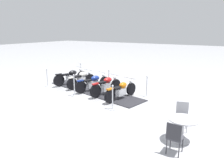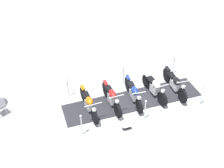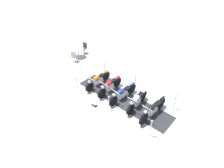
% 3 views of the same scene
% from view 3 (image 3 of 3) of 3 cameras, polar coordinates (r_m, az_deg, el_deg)
% --- Properties ---
extents(ground_plane, '(80.00, 80.00, 0.00)m').
position_cam_3_polar(ground_plane, '(11.50, 3.26, -4.62)').
color(ground_plane, '#B2B2B7').
extents(display_platform, '(6.51, 2.69, 0.04)m').
position_cam_3_polar(display_platform, '(11.49, 3.26, -4.55)').
color(display_platform, '#28282D').
rests_on(display_platform, ground_plane).
extents(motorcycle_copper, '(0.74, 2.25, 0.93)m').
position_cam_3_polar(motorcycle_copper, '(12.27, -4.36, 1.19)').
color(motorcycle_copper, black).
rests_on(motorcycle_copper, display_platform).
extents(motorcycle_maroon, '(0.69, 2.16, 0.99)m').
position_cam_3_polar(motorcycle_maroon, '(11.66, -0.73, -0.61)').
color(motorcycle_maroon, black).
rests_on(motorcycle_maroon, display_platform).
extents(motorcycle_navy, '(0.85, 2.24, 0.96)m').
position_cam_3_polar(motorcycle_navy, '(11.16, 3.19, -2.87)').
color(motorcycle_navy, black).
rests_on(motorcycle_navy, display_platform).
extents(motorcycle_cream, '(0.67, 2.08, 0.97)m').
position_cam_3_polar(motorcycle_cream, '(10.72, 7.62, -5.11)').
color(motorcycle_cream, black).
rests_on(motorcycle_cream, display_platform).
extents(motorcycle_black, '(0.83, 2.29, 1.02)m').
position_cam_3_polar(motorcycle_black, '(10.35, 12.30, -7.60)').
color(motorcycle_black, black).
rests_on(motorcycle_black, display_platform).
extents(stanchion_left_mid, '(0.36, 0.36, 1.14)m').
position_cam_3_polar(stanchion_left_mid, '(12.08, 7.04, -0.38)').
color(stanchion_left_mid, silver).
rests_on(stanchion_left_mid, ground_plane).
extents(stanchion_right_mid, '(0.34, 0.34, 1.05)m').
position_cam_3_polar(stanchion_right_mid, '(10.57, -0.97, -6.74)').
color(stanchion_right_mid, silver).
rests_on(stanchion_right_mid, ground_plane).
extents(stanchion_right_rear, '(0.30, 0.30, 1.14)m').
position_cam_3_polar(stanchion_right_rear, '(9.49, 11.59, -13.74)').
color(stanchion_right_rear, silver).
rests_on(stanchion_right_rear, ground_plane).
extents(stanchion_right_front, '(0.31, 0.31, 1.08)m').
position_cam_3_polar(stanchion_right_front, '(12.09, -10.52, -0.60)').
color(stanchion_right_front, silver).
rests_on(stanchion_right_front, ground_plane).
extents(stanchion_left_front, '(0.36, 0.36, 1.09)m').
position_cam_3_polar(stanchion_left_front, '(13.46, -2.34, 4.18)').
color(stanchion_left_front, silver).
rests_on(stanchion_left_front, ground_plane).
extents(stanchion_left_rear, '(0.33, 0.33, 1.09)m').
position_cam_3_polar(stanchion_left_rear, '(11.19, 18.38, -5.90)').
color(stanchion_left_rear, silver).
rests_on(stanchion_left_rear, ground_plane).
extents(info_placard, '(0.41, 0.29, 0.20)m').
position_cam_3_polar(info_placard, '(11.08, -5.40, -6.28)').
color(info_placard, '#333338').
rests_on(info_placard, ground_plane).
extents(cafe_table, '(0.90, 0.90, 0.74)m').
position_cam_3_polar(cafe_table, '(15.77, -10.31, 9.86)').
color(cafe_table, '#B7B7BC').
rests_on(cafe_table, ground_plane).
extents(cafe_chair_near_table, '(0.41, 0.41, 0.94)m').
position_cam_3_polar(cafe_chair_near_table, '(16.34, -8.45, 10.97)').
color(cafe_chair_near_table, '#2D2D33').
rests_on(cafe_chair_near_table, ground_plane).
extents(cafe_chair_across_table, '(0.50, 0.50, 0.96)m').
position_cam_3_polar(cafe_chair_across_table, '(15.12, -11.45, 8.38)').
color(cafe_chair_across_table, '#B7B7BC').
rests_on(cafe_chair_across_table, ground_plane).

